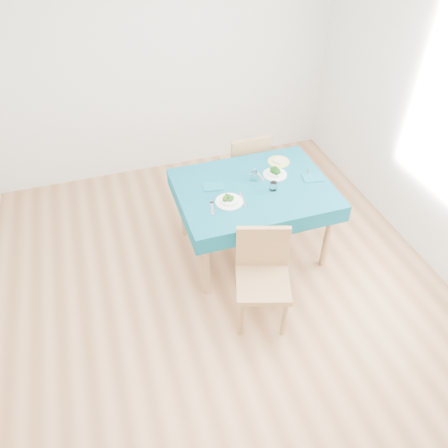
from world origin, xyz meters
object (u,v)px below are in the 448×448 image
object	(u,v)px
chair_near	(264,275)
chair_far	(244,156)
bowl_far	(275,172)
side_plate	(279,162)
table	(252,219)
bowl_near	(229,199)

from	to	relation	value
chair_near	chair_far	size ratio (longest dim) A/B	0.99
bowl_far	side_plate	bearing A→B (deg)	57.68
chair_far	bowl_far	distance (m)	0.77
chair_far	chair_near	bearing A→B (deg)	74.10
side_plate	chair_near	bearing A→B (deg)	-117.90
table	bowl_far	bearing A→B (deg)	24.80
table	bowl_far	world-z (taller)	bowl_far
chair_near	bowl_near	size ratio (longest dim) A/B	4.44
bowl_near	side_plate	size ratio (longest dim) A/B	1.13
chair_near	bowl_far	world-z (taller)	chair_near
chair_far	side_plate	distance (m)	0.60
table	bowl_far	distance (m)	0.50
chair_near	bowl_far	bearing A→B (deg)	80.79
bowl_far	side_plate	xyz separation A→B (m)	(0.12, 0.19, -0.03)
chair_near	side_plate	bearing A→B (deg)	79.85
chair_far	side_plate	world-z (taller)	chair_far
bowl_near	side_plate	world-z (taller)	bowl_near
bowl_far	side_plate	world-z (taller)	bowl_far
chair_far	bowl_near	size ratio (longest dim) A/B	4.48
chair_far	bowl_far	size ratio (longest dim) A/B	4.84
table	side_plate	bearing A→B (deg)	39.47
table	side_plate	world-z (taller)	side_plate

